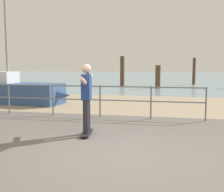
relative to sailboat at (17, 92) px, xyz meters
The scene contains 11 objects.
ground_plane 9.01m from the sailboat, 51.53° to the right, with size 24.00×10.00×0.04m, color #605B56.
beach_strip 5.70m from the sailboat, ahead, with size 24.00×6.00×0.04m, color tan.
sea_surface 29.50m from the sailboat, 79.06° to the left, with size 72.00×50.00×0.04m, color #75939E.
railing_fence 3.69m from the sailboat, 41.50° to the right, with size 9.85×0.05×1.05m.
sailboat is the anchor object (origin of this frame).
skateboard 6.68m from the sailboat, 45.66° to the right, with size 0.30×0.82×0.08m.
skateboarder 6.68m from the sailboat, 45.66° to the right, with size 0.28×1.45×1.65m.
groyne_post_0 10.53m from the sailboat, 89.71° to the left, with size 0.24×0.24×1.65m, color #513826.
groyne_post_1 10.90m from the sailboat, 74.68° to the left, with size 0.33×0.33×2.36m, color #513826.
groyne_post_2 10.77m from the sailboat, 58.08° to the left, with size 0.36×0.36×1.66m, color #513826.
groyne_post_3 16.15m from the sailboat, 58.15° to the left, with size 0.25×0.25×2.26m, color #513826.
Camera 1 is at (1.03, -5.09, 1.72)m, focal length 44.94 mm.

